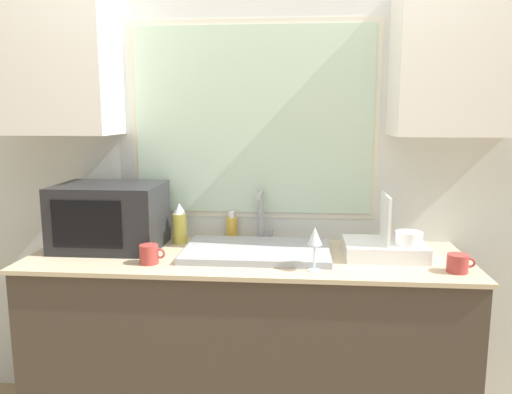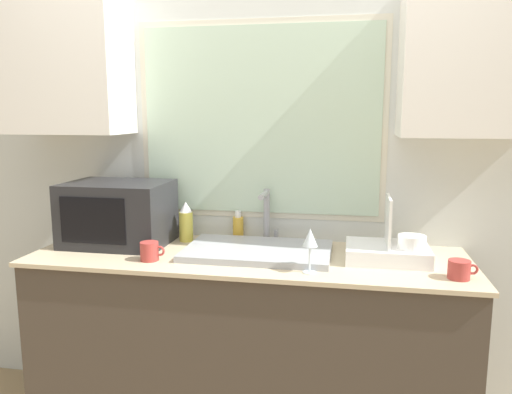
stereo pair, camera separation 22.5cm
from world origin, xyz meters
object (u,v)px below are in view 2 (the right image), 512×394
(microwave, at_px, (118,213))
(spray_bottle, at_px, (186,222))
(dish_rack, at_px, (390,250))
(soap_bottle, at_px, (238,227))
(mug_near_sink, at_px, (150,251))
(wine_glass, at_px, (310,239))
(faucet, at_px, (267,211))

(microwave, distance_m, spray_bottle, 0.34)
(dish_rack, bearing_deg, microwave, 177.71)
(dish_rack, distance_m, soap_bottle, 0.80)
(mug_near_sink, relative_size, wine_glass, 0.61)
(faucet, xyz_separation_m, mug_near_sink, (-0.46, -0.41, -0.12))
(faucet, distance_m, wine_glass, 0.52)
(microwave, bearing_deg, mug_near_sink, -42.79)
(mug_near_sink, distance_m, wine_glass, 0.73)
(faucet, relative_size, dish_rack, 0.75)
(dish_rack, relative_size, mug_near_sink, 3.19)
(faucet, relative_size, soap_bottle, 1.84)
(faucet, distance_m, spray_bottle, 0.42)
(faucet, distance_m, mug_near_sink, 0.63)
(faucet, xyz_separation_m, dish_rack, (0.60, -0.22, -0.11))
(spray_bottle, bearing_deg, wine_glass, -30.97)
(dish_rack, distance_m, wine_glass, 0.42)
(spray_bottle, relative_size, wine_glass, 1.10)
(faucet, xyz_separation_m, soap_bottle, (-0.16, 0.05, -0.10))
(faucet, relative_size, spray_bottle, 1.32)
(faucet, relative_size, wine_glass, 1.45)
(spray_bottle, distance_m, soap_bottle, 0.27)
(spray_bottle, relative_size, soap_bottle, 1.39)
(spray_bottle, height_order, mug_near_sink, spray_bottle)
(faucet, relative_size, microwave, 0.54)
(faucet, xyz_separation_m, spray_bottle, (-0.41, -0.05, -0.06))
(faucet, height_order, microwave, microwave)
(spray_bottle, distance_m, wine_glass, 0.78)
(spray_bottle, bearing_deg, soap_bottle, 21.37)
(faucet, bearing_deg, soap_bottle, 163.43)
(spray_bottle, xyz_separation_m, mug_near_sink, (-0.05, -0.36, -0.06))
(dish_rack, bearing_deg, wine_glass, -145.16)
(spray_bottle, distance_m, mug_near_sink, 0.37)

